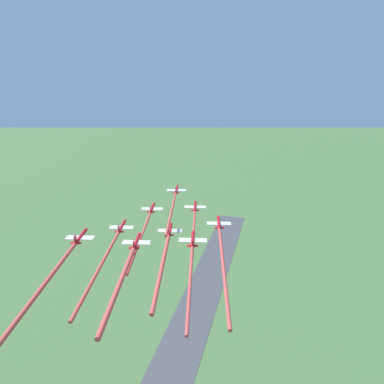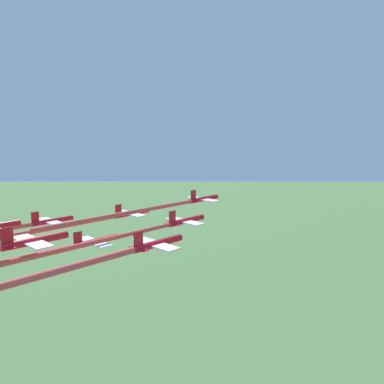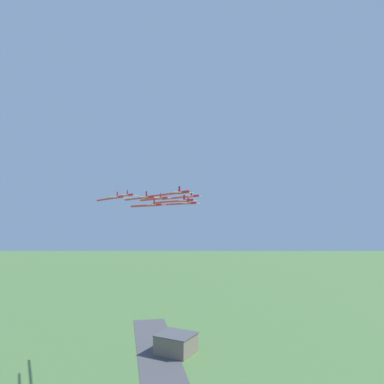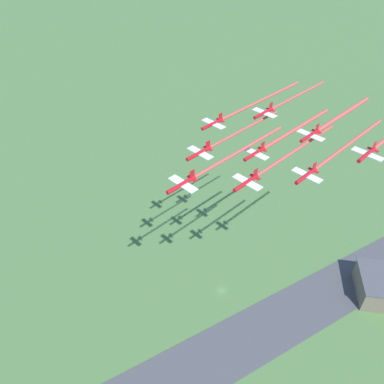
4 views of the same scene
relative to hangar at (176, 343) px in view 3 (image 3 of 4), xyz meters
The scene contains 19 objects.
hangar is the anchor object (origin of this frame).
jet_0 151.90m from the hangar, 58.31° to the right, with size 9.45×9.30×3.45m.
jet_1 136.45m from the hangar, 56.47° to the right, with size 9.45×9.30×3.45m.
jet_2 143.04m from the hangar, 66.84° to the right, with size 9.45×9.30×3.45m.
jet_3 123.71m from the hangar, 53.70° to the right, with size 9.45×9.30×3.45m.
jet_4 127.69m from the hangar, 66.73° to the right, with size 9.45×9.30×3.45m.
jet_5 137.83m from the hangar, 77.09° to the right, with size 9.45×9.30×3.45m.
jet_6 117.56m from the hangar, 49.10° to the right, with size 9.45×9.30×3.45m.
jet_7 119.83m from the hangar, 66.55° to the right, with size 9.45×9.30×3.45m.
jet_8 127.35m from the hangar, 79.57° to the right, with size 9.45×9.30×3.45m.
smoke_trail_0 135.67m from the hangar, 64.25° to the right, with size 33.53×25.47×0.96m.
smoke_trail_1 121.05m from the hangar, 63.81° to the right, with size 35.26×26.77×0.97m.
smoke_trail_2 130.17m from the hangar, 74.77° to the right, with size 29.53×22.44×0.87m.
smoke_trail_3 110.17m from the hangar, 62.88° to the right, with size 36.65×27.85×1.08m.
smoke_trail_4 115.47m from the hangar, 78.32° to the right, with size 33.33×25.44×1.30m.
smoke_trail_5 125.19m from the hangar, 91.75° to the right, with size 39.52×29.99×1.04m.
smoke_trail_6 107.16m from the hangar, 61.07° to the right, with size 38.77×29.49×1.21m.
smoke_trail_7 111.16m from the hangar, 81.08° to the right, with size 29.78×22.81×1.39m.
smoke_trail_8 119.28m from the hangar, 94.31° to the right, with size 29.20×22.21×0.92m.
Camera 3 is at (126.91, -152.19, 99.70)m, focal length 35.00 mm.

